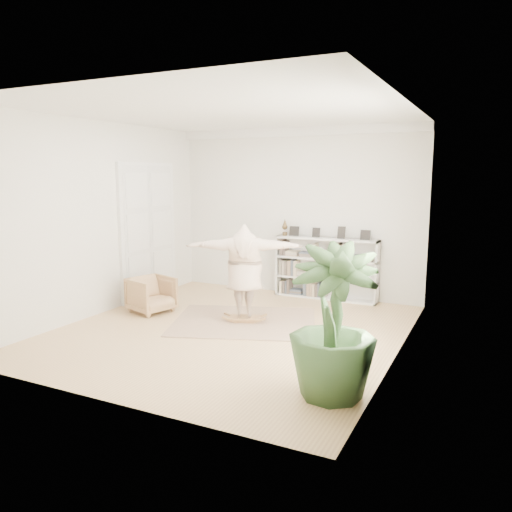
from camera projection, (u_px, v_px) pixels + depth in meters
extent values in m
plane|color=tan|center=(231.00, 330.00, 8.48)|extent=(6.00, 6.00, 0.00)
plane|color=silver|center=(297.00, 212.00, 10.85)|extent=(5.50, 0.00, 5.50)
plane|color=silver|center=(100.00, 249.00, 5.52)|extent=(5.50, 0.00, 5.50)
plane|color=silver|center=(102.00, 218.00, 9.37)|extent=(0.00, 6.00, 6.00)
plane|color=silver|center=(402.00, 233.00, 7.00)|extent=(0.00, 6.00, 6.00)
plane|color=white|center=(229.00, 112.00, 7.89)|extent=(6.00, 6.00, 0.00)
cube|color=white|center=(297.00, 132.00, 10.52)|extent=(5.50, 0.12, 0.18)
cube|color=white|center=(148.00, 232.00, 10.57)|extent=(0.08, 1.78, 2.92)
cube|color=silver|center=(137.00, 235.00, 10.21)|extent=(0.06, 0.78, 2.80)
cube|color=silver|center=(160.00, 231.00, 10.92)|extent=(0.06, 0.78, 2.80)
cube|color=silver|center=(279.00, 265.00, 11.00)|extent=(0.04, 0.35, 1.30)
cube|color=silver|center=(377.00, 273.00, 10.07)|extent=(0.04, 0.35, 1.30)
cube|color=silver|center=(328.00, 267.00, 10.67)|extent=(2.20, 0.04, 1.30)
cube|color=silver|center=(325.00, 298.00, 10.64)|extent=(2.20, 0.35, 0.04)
cube|color=silver|center=(326.00, 279.00, 10.57)|extent=(2.20, 0.35, 0.04)
cube|color=silver|center=(326.00, 259.00, 10.50)|extent=(2.20, 0.35, 0.04)
cube|color=silver|center=(327.00, 239.00, 10.43)|extent=(2.20, 0.35, 0.04)
cube|color=black|center=(294.00, 230.00, 10.78)|extent=(0.18, 0.07, 0.24)
cube|color=black|center=(316.00, 232.00, 10.56)|extent=(0.18, 0.07, 0.24)
cube|color=black|center=(341.00, 233.00, 10.33)|extent=(0.18, 0.07, 0.24)
cube|color=black|center=(365.00, 234.00, 10.11)|extent=(0.18, 0.07, 0.24)
imported|color=tan|center=(152.00, 295.00, 9.55)|extent=(0.93, 0.92, 0.68)
cube|color=tan|center=(245.00, 321.00, 8.95)|extent=(3.03, 2.73, 0.02)
cube|color=#9B6E3E|center=(245.00, 318.00, 8.94)|extent=(0.62, 0.49, 0.03)
cube|color=#9B6E3E|center=(245.00, 320.00, 8.94)|extent=(0.36, 0.18, 0.04)
cube|color=#9B6E3E|center=(245.00, 320.00, 8.94)|extent=(0.36, 0.18, 0.04)
cube|color=#9B6E3E|center=(245.00, 318.00, 8.94)|extent=(0.22, 0.12, 0.11)
cube|color=#9B6E3E|center=(245.00, 318.00, 8.94)|extent=(0.22, 0.12, 0.11)
imported|color=beige|center=(244.00, 269.00, 8.79)|extent=(2.12, 1.23, 1.67)
imported|color=#315128|center=(333.00, 322.00, 5.82)|extent=(1.31, 1.31, 1.83)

